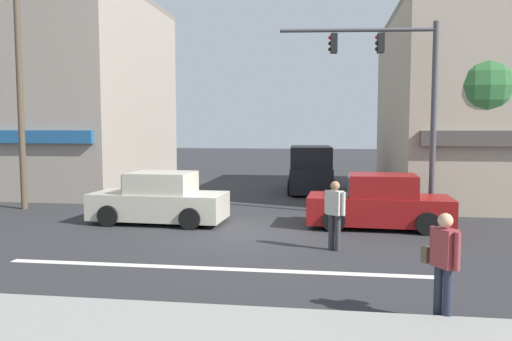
% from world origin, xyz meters
% --- Properties ---
extents(ground_plane, '(120.00, 120.00, 0.00)m').
position_xyz_m(ground_plane, '(0.00, 0.00, 0.00)').
color(ground_plane, '#2B2B2D').
extents(lane_marking_stripe, '(9.00, 0.24, 0.01)m').
position_xyz_m(lane_marking_stripe, '(0.00, -3.50, 0.00)').
color(lane_marking_stripe, silver).
rests_on(lane_marking_stripe, ground).
extents(building_left_block, '(12.89, 9.80, 9.20)m').
position_xyz_m(building_left_block, '(-12.62, 9.38, 4.60)').
color(building_left_block, gray).
rests_on(building_left_block, ground).
extents(street_tree, '(3.60, 3.60, 6.10)m').
position_xyz_m(street_tree, '(7.49, 5.21, 4.29)').
color(street_tree, '#4C3823').
rests_on(street_tree, ground).
extents(utility_pole_near_left, '(1.40, 0.22, 8.63)m').
position_xyz_m(utility_pole_near_left, '(-8.52, 3.13, 4.47)').
color(utility_pole_near_left, brown).
rests_on(utility_pole_near_left, ground).
extents(traffic_light_mast, '(4.87, 0.62, 6.20)m').
position_xyz_m(traffic_light_mast, '(4.66, 2.67, 4.18)').
color(traffic_light_mast, '#47474C').
rests_on(traffic_light_mast, ground).
extents(van_crossing_rightbound, '(2.22, 4.69, 2.11)m').
position_xyz_m(van_crossing_rightbound, '(1.63, 9.57, 1.01)').
color(van_crossing_rightbound, black).
rests_on(van_crossing_rightbound, ground).
extents(sedan_waiting_far, '(4.17, 2.02, 1.58)m').
position_xyz_m(sedan_waiting_far, '(-2.76, 1.24, 0.71)').
color(sedan_waiting_far, '#B7B29E').
rests_on(sedan_waiting_far, ground).
extents(sedan_parked_curbside, '(4.17, 2.02, 1.58)m').
position_xyz_m(sedan_parked_curbside, '(3.89, 1.40, 0.71)').
color(sedan_parked_curbside, maroon).
rests_on(sedan_parked_curbside, ground).
extents(pedestrian_foreground_with_bag, '(0.48, 0.66, 1.67)m').
position_xyz_m(pedestrian_foreground_with_bag, '(4.08, -5.87, 0.95)').
color(pedestrian_foreground_with_bag, '#232838').
rests_on(pedestrian_foreground_with_bag, ground).
extents(pedestrian_mid_crossing, '(0.48, 0.39, 1.67)m').
position_xyz_m(pedestrian_mid_crossing, '(2.55, -1.55, 0.95)').
color(pedestrian_mid_crossing, '#333338').
rests_on(pedestrian_mid_crossing, ground).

